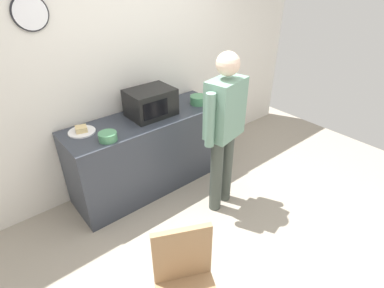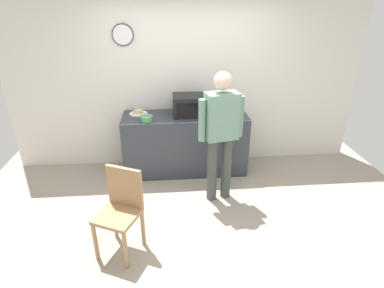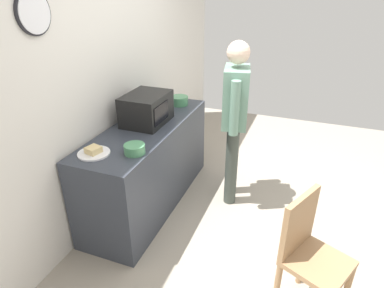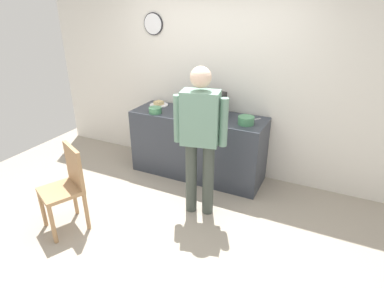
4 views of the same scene
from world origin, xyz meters
name	(u,v)px [view 4 (image 4 of 4)]	position (x,y,z in m)	size (l,w,h in m)	color
ground_plane	(157,222)	(0.00, 0.00, 0.00)	(6.00, 6.00, 0.00)	#9E9384
back_wall	(213,81)	(0.00, 1.60, 1.30)	(5.40, 0.13, 2.60)	silver
kitchen_counter	(198,145)	(-0.06, 1.22, 0.46)	(1.85, 0.62, 0.91)	#333842
microwave	(204,104)	(0.02, 1.24, 1.06)	(0.50, 0.39, 0.30)	black
sandwich_plate	(159,104)	(-0.75, 1.34, 0.93)	(0.27, 0.27, 0.07)	white
salad_bowl	(246,120)	(0.63, 1.14, 0.96)	(0.20, 0.20, 0.10)	#4C8E60
cereal_bowl	(155,110)	(-0.61, 1.03, 0.95)	(0.18, 0.18, 0.08)	#4C8E60
fork_utensil	(255,119)	(0.70, 1.35, 0.92)	(0.17, 0.02, 0.01)	silver
spoon_utensil	(215,110)	(0.08, 1.50, 0.92)	(0.17, 0.02, 0.01)	silver
person_standing	(200,133)	(0.34, 0.41, 1.01)	(0.58, 0.32, 1.73)	#3D453F
wooden_chair	(67,184)	(-0.83, -0.44, 0.52)	(0.53, 0.53, 0.94)	#A87F56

